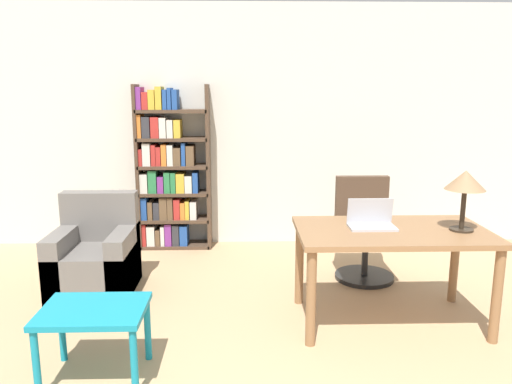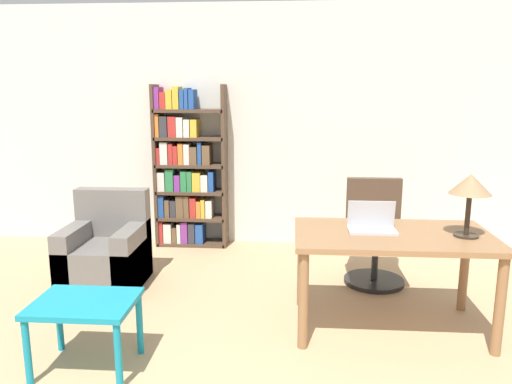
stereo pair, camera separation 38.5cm
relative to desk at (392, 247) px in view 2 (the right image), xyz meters
name	(u,v)px [view 2 (the right image)]	position (x,y,z in m)	size (l,w,h in m)	color
wall_back	(282,127)	(-0.86, 2.12, 0.71)	(8.00, 0.06, 2.70)	silver
desk	(392,247)	(0.00, 0.00, 0.00)	(1.43, 0.83, 0.74)	olive
laptop	(372,224)	(-0.15, 0.06, 0.15)	(0.35, 0.21, 0.22)	#B2B2B7
table_lamp	(470,187)	(0.50, -0.05, 0.46)	(0.29, 0.29, 0.45)	#2D2319
office_chair	(375,237)	(0.03, 0.96, -0.21)	(0.55, 0.55, 0.95)	black
side_table_blue	(85,311)	(-2.04, -0.72, -0.24)	(0.63, 0.49, 0.46)	teal
armchair	(106,254)	(-2.44, 0.68, -0.35)	(0.68, 0.70, 0.85)	#66605B
bookshelf	(186,172)	(-1.95, 1.93, 0.22)	(0.81, 0.28, 1.82)	#4C3828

